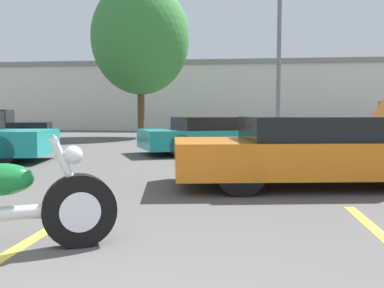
{
  "coord_description": "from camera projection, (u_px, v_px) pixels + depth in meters",
  "views": [
    {
      "loc": [
        0.97,
        -1.45,
        1.14
      ],
      "look_at": [
        0.45,
        3.15,
        0.8
      ],
      "focal_mm": 40.0,
      "sensor_mm": 36.0,
      "label": 1
    }
  ],
  "objects": [
    {
      "name": "show_car_hood_open",
      "position": [
        327.0,
        150.0,
        6.65
      ],
      "size": [
        4.9,
        2.48,
        2.07
      ],
      "rotation": [
        0.0,
        0.0,
        0.16
      ],
      "color": "orange",
      "rests_on": "ground"
    },
    {
      "name": "tree_background",
      "position": [
        140.0,
        38.0,
        19.65
      ],
      "size": [
        4.5,
        4.5,
        7.15
      ],
      "color": "brown",
      "rests_on": "ground"
    },
    {
      "name": "parked_car_mid_right_row",
      "position": [
        215.0,
        136.0,
        11.94
      ],
      "size": [
        4.57,
        3.41,
        1.02
      ],
      "rotation": [
        0.0,
        0.0,
        0.41
      ],
      "color": "teal",
      "rests_on": "ground"
    },
    {
      "name": "far_building",
      "position": [
        226.0,
        94.0,
        28.17
      ],
      "size": [
        32.0,
        4.2,
        4.4
      ],
      "color": "beige",
      "rests_on": "ground"
    },
    {
      "name": "light_pole",
      "position": [
        281.0,
        41.0,
        17.7
      ],
      "size": [
        1.21,
        0.28,
        7.43
      ],
      "color": "slate",
      "rests_on": "ground"
    }
  ]
}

